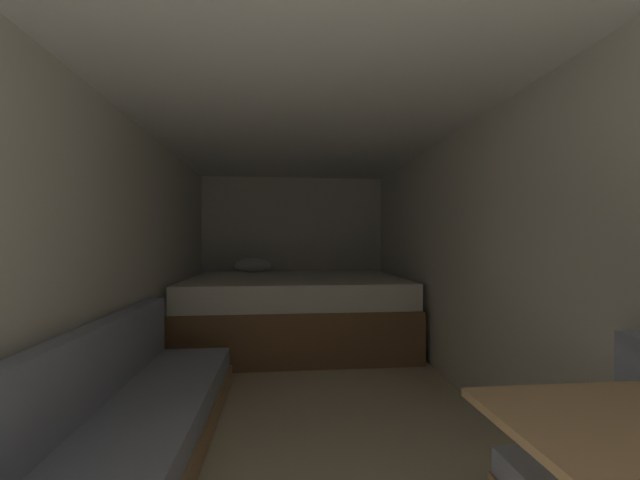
{
  "coord_description": "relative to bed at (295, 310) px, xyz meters",
  "views": [
    {
      "loc": [
        -0.16,
        -0.56,
        1.19
      ],
      "look_at": [
        0.14,
        2.42,
        1.2
      ],
      "focal_mm": 21.25,
      "sensor_mm": 36.0,
      "label": 1
    }
  ],
  "objects": [
    {
      "name": "wall_left",
      "position": [
        -1.28,
        -1.75,
        0.66
      ],
      "size": [
        0.05,
        5.42,
        2.09
      ],
      "primitive_type": "cube",
      "color": "silver",
      "rests_on": "ground"
    },
    {
      "name": "sofa_left",
      "position": [
        -0.96,
        -2.59,
        -0.17
      ],
      "size": [
        0.67,
        2.92,
        0.73
      ],
      "color": "tan",
      "rests_on": "ground"
    },
    {
      "name": "bed",
      "position": [
        0.0,
        0.0,
        0.0
      ],
      "size": [
        2.41,
        1.82,
        0.97
      ],
      "color": "brown",
      "rests_on": "ground"
    },
    {
      "name": "wall_back",
      "position": [
        0.0,
        0.98,
        0.66
      ],
      "size": [
        2.63,
        0.05,
        2.09
      ],
      "primitive_type": "cube",
      "color": "silver",
      "rests_on": "ground"
    },
    {
      "name": "ground_plane",
      "position": [
        0.0,
        -1.75,
        -0.39
      ],
      "size": [
        7.42,
        7.42,
        0.0
      ],
      "primitive_type": "plane",
      "color": "beige"
    },
    {
      "name": "ceiling_slab",
      "position": [
        0.0,
        -1.75,
        1.73
      ],
      "size": [
        2.63,
        5.42,
        0.05
      ],
      "primitive_type": "cube",
      "color": "white",
      "rests_on": "wall_left"
    },
    {
      "name": "wall_right",
      "position": [
        1.29,
        -1.75,
        0.66
      ],
      "size": [
        0.05,
        5.42,
        2.09
      ],
      "primitive_type": "cube",
      "color": "silver",
      "rests_on": "ground"
    }
  ]
}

